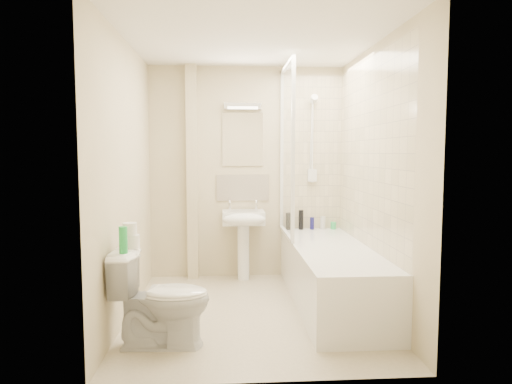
{
  "coord_description": "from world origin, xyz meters",
  "views": [
    {
      "loc": [
        -0.24,
        -3.97,
        1.44
      ],
      "look_at": [
        0.04,
        0.2,
        1.07
      ],
      "focal_mm": 32.0,
      "sensor_mm": 36.0,
      "label": 1
    }
  ],
  "objects": [
    {
      "name": "floor",
      "position": [
        0.0,
        0.0,
        0.0
      ],
      "size": [
        2.5,
        2.5,
        0.0
      ],
      "primitive_type": "plane",
      "color": "beige",
      "rests_on": "ground"
    },
    {
      "name": "tile_back",
      "position": [
        0.75,
        1.24,
        1.42
      ],
      "size": [
        0.7,
        0.01,
        1.75
      ],
      "primitive_type": "cube",
      "color": "beige",
      "rests_on": "wall_back"
    },
    {
      "name": "toilet_roll_lower",
      "position": [
        -0.94,
        -0.55,
        0.77
      ],
      "size": [
        0.1,
        0.1,
        0.1
      ],
      "primitive_type": "cylinder",
      "color": "white",
      "rests_on": "toilet"
    },
    {
      "name": "bottle_black_a",
      "position": [
        0.47,
        1.16,
        0.65
      ],
      "size": [
        0.07,
        0.07,
        0.19
      ],
      "primitive_type": "cylinder",
      "color": "black",
      "rests_on": "bathtub"
    },
    {
      "name": "splashback",
      "position": [
        -0.05,
        1.24,
        1.03
      ],
      "size": [
        0.6,
        0.02,
        0.3
      ],
      "primitive_type": "cube",
      "color": "beige",
      "rests_on": "wall_back"
    },
    {
      "name": "shower_fixture",
      "position": [
        0.75,
        1.19,
        1.55
      ],
      "size": [
        0.1,
        0.16,
        0.99
      ],
      "color": "white",
      "rests_on": "wall_back"
    },
    {
      "name": "wall_left",
      "position": [
        -1.1,
        0.0,
        1.2
      ],
      "size": [
        0.02,
        2.5,
        2.4
      ],
      "primitive_type": "cube",
      "color": "beige",
      "rests_on": "ground"
    },
    {
      "name": "tile_right",
      "position": [
        1.09,
        0.2,
        1.42
      ],
      "size": [
        0.01,
        2.1,
        1.75
      ],
      "primitive_type": "cube",
      "color": "beige",
      "rests_on": "wall_right"
    },
    {
      "name": "toilet_roll_upper",
      "position": [
        -0.96,
        -0.55,
        0.86
      ],
      "size": [
        0.1,
        0.1,
        0.09
      ],
      "primitive_type": "cylinder",
      "color": "white",
      "rests_on": "toilet_roll_lower"
    },
    {
      "name": "green_bottle",
      "position": [
        -0.97,
        -0.73,
        0.81
      ],
      "size": [
        0.06,
        0.06,
        0.19
      ],
      "primitive_type": "cylinder",
      "color": "green",
      "rests_on": "toilet"
    },
    {
      "name": "bathtub",
      "position": [
        0.75,
        0.2,
        0.29
      ],
      "size": [
        0.7,
        2.1,
        0.55
      ],
      "color": "white",
      "rests_on": "ground"
    },
    {
      "name": "strip_light",
      "position": [
        -0.05,
        1.22,
        1.95
      ],
      "size": [
        0.42,
        0.07,
        0.07
      ],
      "primitive_type": "cube",
      "color": "silver",
      "rests_on": "wall_back"
    },
    {
      "name": "bottle_green",
      "position": [
        0.99,
        1.16,
        0.59
      ],
      "size": [
        0.06,
        0.06,
        0.08
      ],
      "primitive_type": "cylinder",
      "color": "#32C460",
      "rests_on": "bathtub"
    },
    {
      "name": "bottle_white_b",
      "position": [
        0.87,
        1.16,
        0.62
      ],
      "size": [
        0.06,
        0.06,
        0.15
      ],
      "primitive_type": "cylinder",
      "color": "silver",
      "rests_on": "bathtub"
    },
    {
      "name": "wall_right",
      "position": [
        1.1,
        0.0,
        1.2
      ],
      "size": [
        0.02,
        2.5,
        2.4
      ],
      "primitive_type": "cube",
      "color": "beige",
      "rests_on": "ground"
    },
    {
      "name": "pipe_boxing",
      "position": [
        -0.62,
        1.19,
        1.2
      ],
      "size": [
        0.12,
        0.12,
        2.4
      ],
      "primitive_type": "cube",
      "color": "beige",
      "rests_on": "ground"
    },
    {
      "name": "bottle_black_b",
      "position": [
        0.62,
        1.16,
        0.66
      ],
      "size": [
        0.05,
        0.05,
        0.22
      ],
      "primitive_type": "cylinder",
      "color": "black",
      "rests_on": "bathtub"
    },
    {
      "name": "bottle_blue",
      "position": [
        0.75,
        1.16,
        0.62
      ],
      "size": [
        0.05,
        0.05,
        0.14
      ],
      "primitive_type": "cylinder",
      "color": "#151356",
      "rests_on": "bathtub"
    },
    {
      "name": "toilet",
      "position": [
        -0.72,
        -0.65,
        0.36
      ],
      "size": [
        0.47,
        0.75,
        0.72
      ],
      "primitive_type": "imported",
      "rotation": [
        0.0,
        0.0,
        1.52
      ],
      "color": "white",
      "rests_on": "ground"
    },
    {
      "name": "wall_back",
      "position": [
        0.0,
        1.25,
        1.2
      ],
      "size": [
        2.2,
        0.02,
        2.4
      ],
      "primitive_type": "cube",
      "color": "beige",
      "rests_on": "ground"
    },
    {
      "name": "shower_screen",
      "position": [
        0.4,
        0.8,
        1.45
      ],
      "size": [
        0.04,
        0.92,
        1.8
      ],
      "color": "white",
      "rests_on": "bathtub"
    },
    {
      "name": "mirror",
      "position": [
        -0.05,
        1.24,
        1.58
      ],
      "size": [
        0.46,
        0.01,
        0.6
      ],
      "primitive_type": "cube",
      "color": "white",
      "rests_on": "wall_back"
    },
    {
      "name": "pedestal_sink",
      "position": [
        -0.05,
        1.01,
        0.63
      ],
      "size": [
        0.46,
        0.45,
        0.89
      ],
      "color": "white",
      "rests_on": "ground"
    },
    {
      "name": "ceiling",
      "position": [
        0.0,
        0.0,
        2.4
      ],
      "size": [
        2.2,
        2.5,
        0.02
      ],
      "primitive_type": "cube",
      "color": "white",
      "rests_on": "wall_back"
    }
  ]
}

